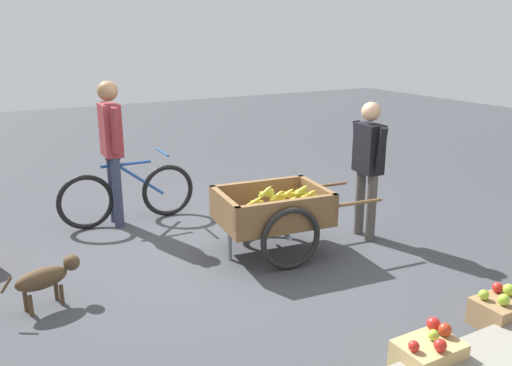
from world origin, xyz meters
The scene contains 8 objects.
ground_plane centered at (0.00, 0.00, 0.00)m, with size 24.00×24.00×0.00m, color #3D3F44.
fruit_cart centered at (-0.22, 0.21, 0.44)m, with size 1.72×1.00×0.74m.
vendor_person centered at (-1.35, 0.33, 0.91)m, with size 0.24×0.59×1.53m.
bicycle centered at (0.84, -1.43, 0.35)m, with size 1.66×0.46×0.85m.
cyclist_person centered at (0.99, -1.44, 1.04)m, with size 0.23×0.62×1.71m.
dog centered at (2.03, 0.25, 0.27)m, with size 0.66×0.29×0.40m.
apple_crate centered at (-1.07, 2.31, 0.12)m, with size 0.44×0.32×0.32m.
mixed_fruit_crate centered at (-0.11, 2.46, 0.12)m, with size 0.44×0.32×0.32m.
Camera 1 is at (2.45, 4.63, 2.27)m, focal length 37.02 mm.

